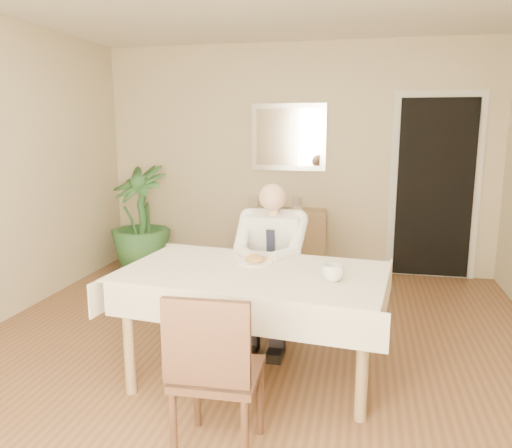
% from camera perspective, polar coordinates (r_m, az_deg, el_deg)
% --- Properties ---
extents(room, '(5.00, 5.02, 2.60)m').
position_cam_1_polar(room, '(3.39, -1.26, 4.69)').
color(room, brown).
rests_on(room, ground).
extents(doorway, '(0.96, 0.07, 2.10)m').
position_cam_1_polar(doorway, '(5.83, 19.72, 3.81)').
color(doorway, silver).
rests_on(doorway, ground).
extents(mirror, '(0.86, 0.04, 0.76)m').
position_cam_1_polar(mirror, '(5.81, 3.73, 9.87)').
color(mirror, silver).
rests_on(mirror, room).
extents(dining_table, '(1.82, 1.19, 0.75)m').
position_cam_1_polar(dining_table, '(3.30, -0.33, -6.72)').
color(dining_table, '#947953').
rests_on(dining_table, ground).
extents(chair_far, '(0.42, 0.42, 0.85)m').
position_cam_1_polar(chair_far, '(4.18, 2.30, -5.63)').
color(chair_far, '#44261B').
rests_on(chair_far, ground).
extents(chair_near, '(0.44, 0.44, 0.90)m').
position_cam_1_polar(chair_near, '(2.58, -4.87, -16.07)').
color(chair_near, '#44261B').
rests_on(chair_near, ground).
extents(seated_man, '(0.48, 0.72, 1.24)m').
position_cam_1_polar(seated_man, '(3.85, 1.59, -3.73)').
color(seated_man, white).
rests_on(seated_man, ground).
extents(plate, '(0.26, 0.26, 0.02)m').
position_cam_1_polar(plate, '(3.44, -0.14, -4.35)').
color(plate, white).
rests_on(plate, dining_table).
extents(food, '(0.14, 0.14, 0.06)m').
position_cam_1_polar(food, '(3.44, -0.14, -4.00)').
color(food, olive).
rests_on(food, dining_table).
extents(knife, '(0.01, 0.13, 0.01)m').
position_cam_1_polar(knife, '(3.37, 0.30, -4.38)').
color(knife, silver).
rests_on(knife, dining_table).
extents(fork, '(0.01, 0.13, 0.01)m').
position_cam_1_polar(fork, '(3.39, -1.02, -4.30)').
color(fork, silver).
rests_on(fork, dining_table).
extents(coffee_mug, '(0.15, 0.15, 0.10)m').
position_cam_1_polar(coffee_mug, '(3.08, 8.82, -5.55)').
color(coffee_mug, white).
rests_on(coffee_mug, dining_table).
extents(sideboard, '(0.95, 0.40, 0.74)m').
position_cam_1_polar(sideboard, '(5.81, 3.36, -1.88)').
color(sideboard, '#947953').
rests_on(sideboard, ground).
extents(photo_frame_left, '(0.10, 0.02, 0.14)m').
position_cam_1_polar(photo_frame_left, '(5.82, -0.31, 2.57)').
color(photo_frame_left, silver).
rests_on(photo_frame_left, sideboard).
extents(photo_frame_center, '(0.10, 0.02, 0.14)m').
position_cam_1_polar(photo_frame_center, '(5.77, 1.58, 2.49)').
color(photo_frame_center, silver).
rests_on(photo_frame_center, sideboard).
extents(photo_frame_right, '(0.10, 0.02, 0.14)m').
position_cam_1_polar(photo_frame_right, '(5.72, 4.71, 2.38)').
color(photo_frame_right, silver).
rests_on(photo_frame_right, sideboard).
extents(potted_palm, '(0.92, 0.92, 1.23)m').
position_cam_1_polar(potted_palm, '(5.93, -13.09, 0.54)').
color(potted_palm, '#2D5E2B').
rests_on(potted_palm, ground).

